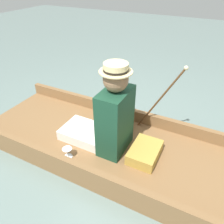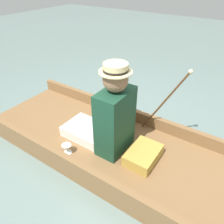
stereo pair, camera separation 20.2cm
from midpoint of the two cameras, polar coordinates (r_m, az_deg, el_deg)
name	(u,v)px [view 2 (the right image)]	position (r m, az deg, el deg)	size (l,w,h in m)	color
ground_plane	(109,150)	(2.40, 1.68, -9.91)	(16.00, 16.00, 0.00)	slate
punt_boat	(109,145)	(2.35, 1.71, -8.65)	(1.06, 2.89, 0.25)	brown
seat_cushion	(143,155)	(2.14, 10.89, -11.07)	(0.37, 0.26, 0.11)	#B7933D
seated_person	(109,118)	(2.08, 1.90, -1.55)	(0.39, 0.74, 0.90)	white
teddy_bear	(127,112)	(2.41, 6.27, -0.13)	(0.32, 0.19, 0.45)	#9E754C
wine_glass	(67,147)	(2.18, -9.15, -9.21)	(0.09, 0.09, 0.11)	silver
walking_cane	(168,98)	(2.25, 16.89, 3.53)	(0.04, 0.44, 0.81)	brown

